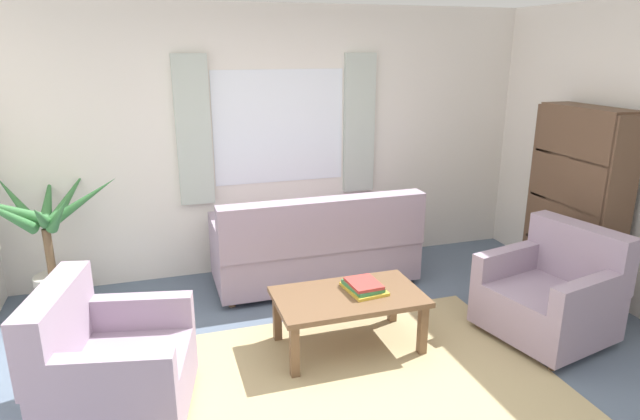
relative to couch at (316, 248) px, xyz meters
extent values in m
plane|color=slate|center=(-0.19, -1.61, -0.37)|extent=(6.24, 6.24, 0.00)
cube|color=silver|center=(-0.19, 0.65, 0.93)|extent=(5.32, 0.12, 2.60)
cube|color=white|center=(-0.19, 0.59, 1.08)|extent=(1.30, 0.01, 1.10)
cube|color=#B2BCB2|center=(-1.02, 0.56, 1.08)|extent=(0.32, 0.06, 1.40)
cube|color=#B2BCB2|center=(0.64, 0.56, 1.08)|extent=(0.32, 0.06, 1.40)
cube|color=tan|center=(-0.19, -1.61, -0.36)|extent=(2.67, 1.90, 0.01)
cube|color=#998499|center=(0.00, 0.07, -0.12)|extent=(1.90, 0.80, 0.38)
cube|color=#998499|center=(0.00, -0.25, 0.31)|extent=(1.90, 0.20, 0.48)
cube|color=#998499|center=(0.87, 0.07, 0.19)|extent=(0.16, 0.80, 0.24)
cube|color=#998499|center=(-0.87, 0.07, 0.19)|extent=(0.16, 0.80, 0.24)
cylinder|color=brown|center=(0.85, 0.37, -0.34)|extent=(0.06, 0.06, 0.06)
cylinder|color=brown|center=(-0.85, 0.37, -0.34)|extent=(0.06, 0.06, 0.06)
cylinder|color=brown|center=(0.85, -0.23, -0.34)|extent=(0.06, 0.06, 0.06)
cylinder|color=brown|center=(-0.85, -0.23, -0.34)|extent=(0.06, 0.06, 0.06)
cube|color=#998499|center=(-1.71, -1.51, -0.13)|extent=(0.96, 0.99, 0.36)
cube|color=#998499|center=(-2.03, -1.44, 0.28)|extent=(0.35, 0.86, 0.46)
cube|color=#998499|center=(-1.79, -1.86, 0.16)|extent=(0.81, 0.28, 0.22)
cube|color=#998499|center=(-1.64, -1.15, 0.16)|extent=(0.81, 0.28, 0.22)
cylinder|color=brown|center=(-1.33, -1.24, -0.34)|extent=(0.05, 0.05, 0.06)
cylinder|color=brown|center=(-1.95, -1.11, -0.34)|extent=(0.05, 0.05, 0.06)
cube|color=#998499|center=(1.41, -1.49, -0.13)|extent=(0.96, 0.99, 0.36)
cube|color=#998499|center=(1.74, -1.42, 0.28)|extent=(0.36, 0.86, 0.46)
cube|color=#998499|center=(1.34, -1.14, 0.16)|extent=(0.81, 0.29, 0.22)
cube|color=#998499|center=(1.49, -1.85, 0.16)|extent=(0.81, 0.29, 0.22)
cylinder|color=brown|center=(1.03, -1.23, -0.34)|extent=(0.05, 0.05, 0.06)
cylinder|color=brown|center=(1.17, -1.90, -0.34)|extent=(0.05, 0.05, 0.06)
cylinder|color=brown|center=(1.65, -1.09, -0.34)|extent=(0.05, 0.05, 0.06)
cylinder|color=brown|center=(1.80, -1.76, -0.34)|extent=(0.05, 0.05, 0.06)
cube|color=brown|center=(-0.11, -1.17, 0.05)|extent=(1.10, 0.64, 0.04)
cube|color=brown|center=(-0.60, -1.43, -0.17)|extent=(0.06, 0.06, 0.40)
cube|color=brown|center=(0.38, -1.43, -0.17)|extent=(0.06, 0.06, 0.40)
cube|color=brown|center=(-0.60, -0.91, -0.17)|extent=(0.06, 0.06, 0.40)
cube|color=brown|center=(0.38, -0.91, -0.17)|extent=(0.06, 0.06, 0.40)
cube|color=gold|center=(0.03, -1.14, 0.08)|extent=(0.29, 0.36, 0.02)
cube|color=#387F4C|center=(0.02, -1.14, 0.11)|extent=(0.26, 0.32, 0.03)
cube|color=#B23833|center=(0.02, -1.15, 0.14)|extent=(0.23, 0.28, 0.02)
cylinder|color=#B7B2A8|center=(-2.32, 0.19, -0.21)|extent=(0.32, 0.32, 0.32)
cylinder|color=brown|center=(-2.32, 0.19, 0.16)|extent=(0.07, 0.07, 0.42)
cone|color=#38753D|center=(-2.00, 0.19, 0.60)|extent=(0.60, 0.10, 0.43)
cone|color=#38753D|center=(-2.13, 0.44, 0.59)|extent=(0.37, 0.55, 0.44)
cone|color=#38753D|center=(-2.31, 0.50, 0.59)|extent=(0.11, 0.59, 0.40)
cone|color=#38753D|center=(-2.55, 0.39, 0.59)|extent=(0.45, 0.45, 0.48)
cone|color=#38753D|center=(-2.56, -0.06, 0.61)|extent=(0.45, 0.49, 0.54)
cone|color=#38753D|center=(-2.29, -0.09, 0.56)|extent=(0.13, 0.54, 0.35)
cone|color=#38753D|center=(-2.17, -0.03, 0.55)|extent=(0.32, 0.42, 0.44)
cube|color=brown|center=(2.19, -1.30, 0.48)|extent=(0.30, 0.04, 1.70)
cube|color=brown|center=(2.19, -0.40, 0.48)|extent=(0.30, 0.04, 1.70)
cube|color=brown|center=(2.05, -0.85, 0.48)|extent=(0.02, 0.90, 1.70)
cube|color=brown|center=(2.19, -0.85, -0.36)|extent=(0.30, 0.86, 0.02)
cube|color=brown|center=(2.19, -0.85, 0.07)|extent=(0.30, 0.86, 0.02)
cube|color=brown|center=(2.19, -0.85, 0.49)|extent=(0.30, 0.86, 0.02)
cube|color=brown|center=(2.19, -0.85, 0.92)|extent=(0.30, 0.86, 0.02)
cube|color=brown|center=(2.19, -0.85, 1.34)|extent=(0.30, 0.86, 0.02)
cube|color=orange|center=(2.19, -1.22, 0.19)|extent=(0.23, 0.05, 0.22)
cube|color=#5B8E93|center=(2.19, -1.14, 0.20)|extent=(0.25, 0.09, 0.24)
cube|color=#387F4C|center=(2.19, -1.05, 0.19)|extent=(0.28, 0.06, 0.23)
cube|color=#B23833|center=(2.19, -0.98, 0.17)|extent=(0.26, 0.06, 0.18)
cube|color=#B23833|center=(2.19, -0.90, 0.17)|extent=(0.26, 0.08, 0.19)
camera|label=1|loc=(-1.42, -4.60, 1.84)|focal=30.35mm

